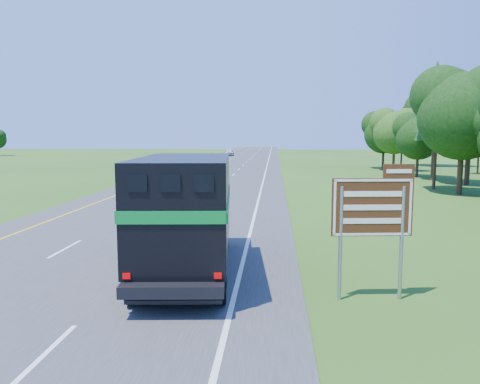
% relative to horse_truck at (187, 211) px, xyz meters
% --- Properties ---
extents(road, '(15.00, 260.00, 0.04)m').
position_rel_horse_truck_xyz_m(road, '(-3.73, 41.81, -2.11)').
color(road, '#38383A').
rests_on(road, ground).
extents(lane_markings, '(11.15, 260.00, 0.01)m').
position_rel_horse_truck_xyz_m(lane_markings, '(-3.73, 41.81, -2.08)').
color(lane_markings, yellow).
rests_on(lane_markings, road).
extents(horse_truck, '(3.47, 9.01, 3.90)m').
position_rel_horse_truck_xyz_m(horse_truck, '(0.00, 0.00, 0.00)').
color(horse_truck, black).
rests_on(horse_truck, road).
extents(white_suv, '(2.88, 6.07, 1.68)m').
position_rel_horse_truck_xyz_m(white_suv, '(-7.71, 33.53, -1.25)').
color(white_suv, white).
rests_on(white_suv, road).
extents(far_car, '(1.89, 4.46, 1.50)m').
position_rel_horse_truck_xyz_m(far_car, '(-7.24, 90.08, -1.33)').
color(far_car, silver).
rests_on(far_car, road).
extents(exit_sign, '(2.26, 0.31, 3.84)m').
position_rel_horse_truck_xyz_m(exit_sign, '(5.65, -2.16, 0.37)').
color(exit_sign, gray).
rests_on(exit_sign, ground).
extents(delineator, '(0.08, 0.04, 0.97)m').
position_rel_horse_truck_xyz_m(delineator, '(6.02, 7.01, -1.61)').
color(delineator, orange).
rests_on(delineator, ground).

